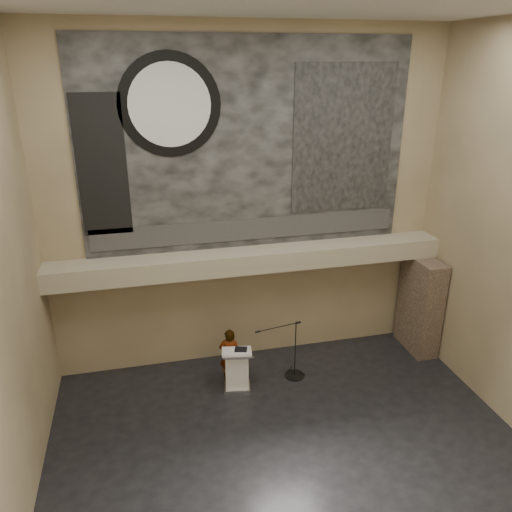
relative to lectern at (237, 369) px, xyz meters
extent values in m
plane|color=black|center=(0.67, -2.45, -0.55)|extent=(10.00, 10.00, 0.00)
cube|color=#7C6C4F|center=(0.67, 1.55, 3.70)|extent=(10.00, 0.02, 8.50)
cube|color=#7C6C4F|center=(0.67, -6.45, 3.70)|extent=(10.00, 0.02, 8.50)
cube|color=gray|center=(0.67, 1.15, 2.40)|extent=(10.00, 0.80, 0.50)
cylinder|color=#B2893D|center=(-0.93, 1.10, 2.12)|extent=(0.04, 0.04, 0.06)
cylinder|color=#B2893D|center=(2.57, 1.10, 2.12)|extent=(0.04, 0.04, 0.06)
cube|color=black|center=(0.67, 1.52, 5.15)|extent=(8.00, 0.05, 5.00)
cube|color=#2C2C2C|center=(0.67, 1.48, 3.10)|extent=(7.76, 0.02, 0.55)
cylinder|color=black|center=(-1.13, 1.48, 6.15)|extent=(2.30, 0.02, 2.30)
cylinder|color=silver|center=(-1.13, 1.46, 6.15)|extent=(1.84, 0.02, 1.84)
cube|color=black|center=(3.07, 1.48, 5.25)|extent=(2.60, 0.02, 3.60)
cube|color=black|center=(-2.73, 1.48, 4.85)|extent=(1.10, 0.02, 3.20)
cube|color=#433429|center=(5.32, 0.70, 0.80)|extent=(0.60, 1.40, 2.70)
cube|color=silver|center=(0.00, 0.00, -0.51)|extent=(0.71, 0.58, 0.08)
cube|color=white|center=(0.00, 0.00, 0.01)|extent=(0.61, 0.47, 0.96)
cube|color=white|center=(0.00, -0.02, 0.52)|extent=(0.79, 0.61, 0.13)
cube|color=black|center=(0.10, -0.03, 0.56)|extent=(0.35, 0.31, 0.04)
cube|color=white|center=(-0.07, -0.03, 0.55)|extent=(0.21, 0.27, 0.00)
imported|color=silver|center=(-0.11, 0.37, 0.18)|extent=(0.61, 0.49, 1.47)
cylinder|color=black|center=(1.55, 0.16, -0.54)|extent=(0.52, 0.52, 0.02)
cylinder|color=black|center=(1.55, 0.16, 0.24)|extent=(0.03, 0.03, 1.59)
cylinder|color=black|center=(1.04, 0.07, 1.00)|extent=(1.14, 0.23, 0.02)
camera|label=1|loc=(-1.96, -10.20, 7.10)|focal=35.00mm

